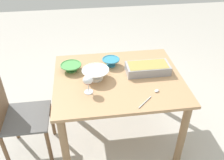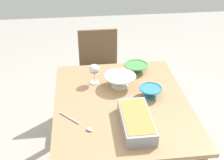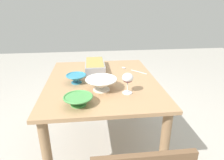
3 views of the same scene
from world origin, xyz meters
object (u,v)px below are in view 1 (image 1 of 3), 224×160
at_px(chair, 16,115).
at_px(casserole_dish, 148,68).
at_px(dining_table, 118,89).
at_px(wine_glass, 88,81).
at_px(serving_spoon, 152,95).
at_px(mixing_bowl, 96,74).
at_px(serving_bowl, 111,62).
at_px(small_bowl, 71,67).

height_order(chair, casserole_dish, chair).
height_order(dining_table, chair, chair).
bearing_deg(wine_glass, serving_spoon, 167.13).
xyz_separation_m(dining_table, wine_glass, (0.28, 0.17, 0.24)).
relative_size(dining_table, casserole_dish, 2.89).
height_order(casserole_dish, mixing_bowl, mixing_bowl).
xyz_separation_m(serving_bowl, serving_spoon, (-0.27, 0.50, -0.04)).
bearing_deg(mixing_bowl, small_bowl, -37.54).
bearing_deg(mixing_bowl, chair, 8.28).
distance_m(chair, casserole_dish, 1.25).
bearing_deg(serving_bowl, chair, 18.87).
height_order(wine_glass, casserole_dish, wine_glass).
bearing_deg(serving_bowl, wine_glass, 58.49).
bearing_deg(serving_spoon, mixing_bowl, -35.05).
xyz_separation_m(dining_table, serving_spoon, (-0.23, 0.29, 0.13)).
relative_size(chair, small_bowl, 4.43).
distance_m(chair, small_bowl, 0.65).
xyz_separation_m(chair, serving_bowl, (-0.89, -0.30, 0.30)).
relative_size(casserole_dish, small_bowl, 2.02).
xyz_separation_m(mixing_bowl, serving_bowl, (-0.16, -0.20, -0.01)).
relative_size(casserole_dish, serving_bowl, 2.36).
height_order(chair, serving_spoon, chair).
relative_size(chair, wine_glass, 5.46).
height_order(casserole_dish, serving_bowl, casserole_dish).
xyz_separation_m(chair, serving_spoon, (-1.16, 0.20, 0.26)).
distance_m(casserole_dish, serving_spoon, 0.35).
relative_size(wine_glass, small_bowl, 0.81).
xyz_separation_m(wine_glass, mixing_bowl, (-0.07, -0.19, -0.06)).
relative_size(small_bowl, serving_bowl, 1.17).
relative_size(casserole_dish, serving_spoon, 1.76).
distance_m(chair, serving_spoon, 1.21).
distance_m(small_bowl, serving_spoon, 0.80).
relative_size(wine_glass, serving_bowl, 0.95).
distance_m(small_bowl, serving_bowl, 0.38).
bearing_deg(wine_glass, small_bowl, -68.43).
distance_m(casserole_dish, small_bowl, 0.71).
bearing_deg(small_bowl, mixing_bowl, 142.46).
distance_m(dining_table, chair, 0.94).
relative_size(wine_glass, mixing_bowl, 0.66).
xyz_separation_m(casserole_dish, small_bowl, (0.70, -0.13, -0.01)).
bearing_deg(chair, casserole_dish, -173.35).
xyz_separation_m(wine_glass, small_bowl, (0.14, -0.35, -0.08)).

